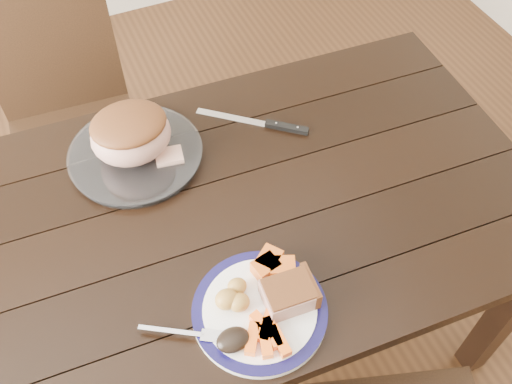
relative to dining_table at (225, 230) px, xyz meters
name	(u,v)px	position (x,y,z in m)	size (l,w,h in m)	color
ground	(233,336)	(0.00, 0.00, -0.66)	(4.00, 4.00, 0.00)	#472B16
dining_table	(225,230)	(0.00, 0.00, 0.00)	(1.64, 0.98, 0.75)	black
chair_far	(70,114)	(-0.27, 0.74, -0.13)	(0.45, 0.46, 0.93)	black
dinner_plate	(260,311)	(-0.03, -0.29, 0.10)	(0.29, 0.29, 0.02)	white
plate_rim	(260,309)	(-0.03, -0.29, 0.11)	(0.29, 0.29, 0.02)	#0D0A36
serving_platter	(136,155)	(-0.15, 0.25, 0.10)	(0.34, 0.34, 0.02)	white
pork_slice	(289,294)	(0.03, -0.29, 0.14)	(0.11, 0.08, 0.05)	tan
roasted_potatoes	(233,297)	(-0.07, -0.25, 0.13)	(0.08, 0.08, 0.04)	gold
carrot_batons	(267,334)	(-0.04, -0.35, 0.12)	(0.10, 0.11, 0.02)	orange
pumpkin_wedges	(272,266)	(0.03, -0.21, 0.13)	(0.10, 0.10, 0.04)	orange
dark_mushroom	(233,340)	(-0.11, -0.34, 0.13)	(0.07, 0.05, 0.03)	black
fork	(187,333)	(-0.19, -0.28, 0.11)	(0.16, 0.11, 0.00)	silver
roast_joint	(131,135)	(-0.15, 0.25, 0.18)	(0.20, 0.18, 0.13)	tan
cut_slice	(169,157)	(-0.07, 0.19, 0.12)	(0.07, 0.06, 0.02)	tan
carving_knife	(273,125)	(0.23, 0.21, 0.10)	(0.26, 0.22, 0.01)	silver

